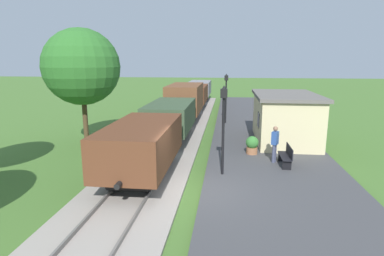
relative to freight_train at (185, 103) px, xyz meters
The scene contains 13 objects.
ground_plane 14.85m from the freight_train, 80.65° to the right, with size 160.00×160.00×0.00m, color #47702D.
platform_slab 15.68m from the freight_train, 68.99° to the right, with size 6.00×60.00×0.25m, color #424244.
track_ballast 14.65m from the freight_train, 90.00° to the right, with size 3.80×60.00×0.12m, color #9E9389.
rail_near 14.66m from the freight_train, 87.17° to the right, with size 0.07×60.00×0.14m, color slate.
rail_far 14.66m from the freight_train, 92.83° to the right, with size 0.07×60.00×0.14m, color slate.
freight_train is the anchor object (origin of this frame).
station_hut 9.62m from the freight_train, 45.01° to the right, with size 3.50×5.80×2.78m.
bench_near_hut 12.99m from the freight_train, 61.64° to the right, with size 0.42×1.50×0.91m.
person_waiting 12.37m from the freight_train, 62.65° to the right, with size 0.38×0.45×1.71m.
potted_planter 10.86m from the freight_train, 63.99° to the right, with size 0.64×0.64×0.92m.
lamp_post_near 13.34m from the freight_train, 75.52° to the right, with size 0.28×0.28×3.70m.
lamp_post_far 4.01m from the freight_train, 28.48° to the right, with size 0.28×0.28×3.70m.
tree_trackside_far 10.00m from the freight_train, 119.69° to the right, with size 4.27×4.27×6.68m.
Camera 1 is at (1.10, -10.91, 4.93)m, focal length 29.67 mm.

